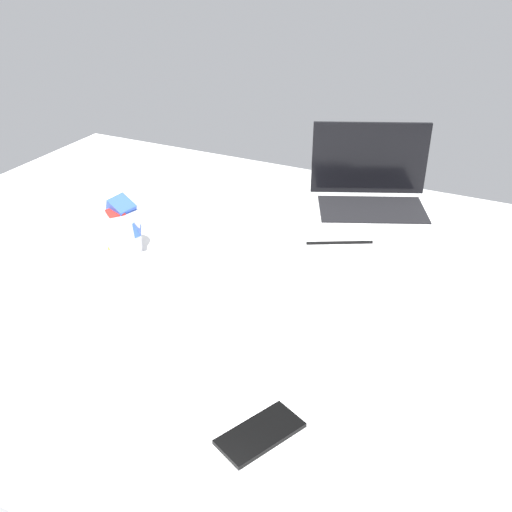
# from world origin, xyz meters

# --- Properties ---
(bed_mattress) EXTENTS (1.80, 1.40, 0.18)m
(bed_mattress) POSITION_xyz_m (0.00, 0.00, 0.09)
(bed_mattress) COLOR white
(bed_mattress) RESTS_ON ground
(laptop) EXTENTS (0.39, 0.34, 0.23)m
(laptop) POSITION_xyz_m (0.26, 0.48, 0.22)
(laptop) COLOR silver
(laptop) RESTS_ON bed_mattress
(snack_cup) EXTENTS (0.11, 0.09, 0.14)m
(snack_cup) POSITION_xyz_m (-0.22, -0.02, 0.24)
(snack_cup) COLOR silver
(snack_cup) RESTS_ON bed_mattress
(cell_phone) EXTENTS (0.12, 0.16, 0.01)m
(cell_phone) POSITION_xyz_m (0.34, -0.42, 0.18)
(cell_phone) COLOR black
(cell_phone) RESTS_ON bed_mattress
(charger_cable) EXTENTS (0.15, 0.08, 0.01)m
(charger_cable) POSITION_xyz_m (0.25, 0.25, 0.18)
(charger_cable) COLOR black
(charger_cable) RESTS_ON bed_mattress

